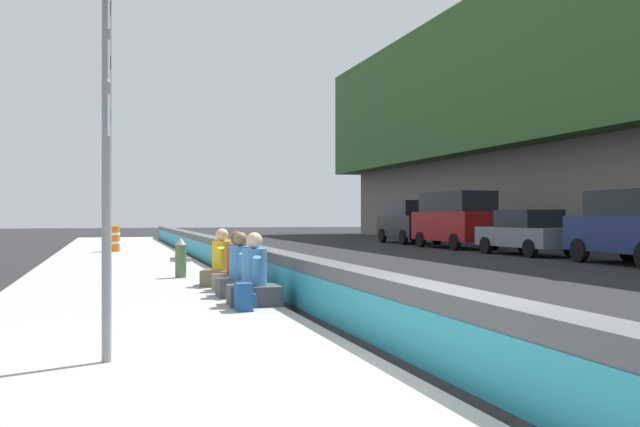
% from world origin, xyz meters
% --- Properties ---
extents(ground_plane, '(160.00, 160.00, 0.00)m').
position_xyz_m(ground_plane, '(0.00, 0.00, 0.00)').
color(ground_plane, '#232326').
rests_on(ground_plane, ground).
extents(sidewalk_strip, '(80.00, 4.40, 0.14)m').
position_xyz_m(sidewalk_strip, '(0.00, 2.65, 0.07)').
color(sidewalk_strip, '#A8A59E').
rests_on(sidewalk_strip, ground_plane).
extents(jersey_barrier, '(76.00, 0.45, 0.85)m').
position_xyz_m(jersey_barrier, '(0.00, 0.00, 0.42)').
color(jersey_barrier, '#545456').
rests_on(jersey_barrier, ground_plane).
extents(route_sign_post, '(0.44, 0.09, 3.60)m').
position_xyz_m(route_sign_post, '(1.16, 2.98, 2.23)').
color(route_sign_post, gray).
rests_on(route_sign_post, sidewalk_strip).
extents(fire_hydrant, '(0.26, 0.46, 0.88)m').
position_xyz_m(fire_hydrant, '(10.11, 1.48, 0.59)').
color(fire_hydrant, '#47663D').
rests_on(fire_hydrant, sidewalk_strip).
extents(seated_person_foreground, '(0.72, 0.84, 1.11)m').
position_xyz_m(seated_person_foreground, '(4.96, 0.84, 0.49)').
color(seated_person_foreground, '#424247').
rests_on(seated_person_foreground, sidewalk_strip).
extents(seated_person_middle, '(0.70, 0.79, 1.09)m').
position_xyz_m(seated_person_middle, '(6.20, 0.83, 0.48)').
color(seated_person_middle, '#424247').
rests_on(seated_person_middle, sidewalk_strip).
extents(seated_person_rear, '(0.74, 0.84, 1.08)m').
position_xyz_m(seated_person_rear, '(7.17, 0.74, 0.48)').
color(seated_person_rear, '#706651').
rests_on(seated_person_rear, sidewalk_strip).
extents(seated_person_far, '(0.84, 0.93, 1.12)m').
position_xyz_m(seated_person_far, '(8.10, 0.87, 0.49)').
color(seated_person_far, '#706651').
rests_on(seated_person_far, sidewalk_strip).
extents(backpack, '(0.32, 0.28, 0.40)m').
position_xyz_m(backpack, '(4.35, 1.11, 0.33)').
color(backpack, navy).
rests_on(backpack, sidewalk_strip).
extents(construction_barrel, '(0.54, 0.54, 0.95)m').
position_xyz_m(construction_barrel, '(22.15, 2.88, 0.62)').
color(construction_barrel, orange).
rests_on(construction_barrel, sidewalk_strip).
extents(parked_car_third, '(4.86, 2.18, 2.28)m').
position_xyz_m(parked_car_third, '(12.17, -12.30, 1.18)').
color(parked_car_third, navy).
rests_on(parked_car_third, ground_plane).
extents(parked_car_fourth, '(4.56, 2.08, 1.71)m').
position_xyz_m(parked_car_fourth, '(17.75, -12.07, 0.86)').
color(parked_car_fourth, slate).
rests_on(parked_car_fourth, ground_plane).
extents(parked_car_midline, '(5.16, 2.24, 2.56)m').
position_xyz_m(parked_car_midline, '(23.52, -12.06, 1.35)').
color(parked_car_midline, maroon).
rests_on(parked_car_midline, ground_plane).
extents(parked_car_far, '(4.84, 2.14, 2.28)m').
position_xyz_m(parked_car_far, '(29.40, -12.31, 1.18)').
color(parked_car_far, black).
rests_on(parked_car_far, ground_plane).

